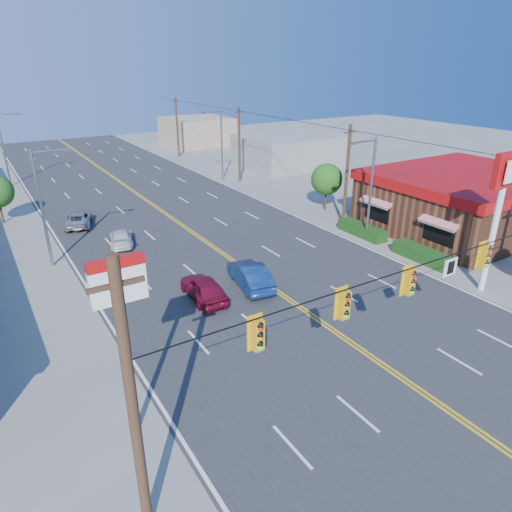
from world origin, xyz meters
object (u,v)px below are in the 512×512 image
kfc (463,200)px  car_magenta (204,289)px  car_silver (78,219)px  kfc_pylon (501,195)px  car_blue (250,276)px  pizza_hut_sign (122,312)px  car_white (121,238)px  signal_span (427,288)px

kfc → car_magenta: size_ratio=3.84×
car_silver → kfc_pylon: bearing=142.1°
kfc → car_blue: bearing=-179.7°
kfc_pylon → car_silver: bearing=126.0°
car_magenta → car_blue: 3.18m
car_magenta → car_blue: car_blue is taller
kfc_pylon → car_blue: kfc_pylon is taller
pizza_hut_sign → car_white: pizza_hut_sign is taller
car_silver → car_white: bearing=121.9°
pizza_hut_sign → car_blue: pizza_hut_sign is taller
signal_span → car_white: signal_span is taller
kfc_pylon → car_blue: (-12.05, 7.89, -5.27)m
car_white → car_silver: 6.55m
kfc → kfc_pylon: size_ratio=1.92×
kfc_pylon → pizza_hut_sign: kfc_pylon is taller
signal_span → kfc_pylon: signal_span is taller
kfc → pizza_hut_sign: bearing=-165.5°
pizza_hut_sign → car_white: 20.43m
car_magenta → car_blue: size_ratio=0.91×
car_silver → car_magenta: bearing=116.7°
signal_span → kfc_pylon: bearing=19.8°
kfc → car_silver: bearing=147.5°
kfc_pylon → car_white: (-16.76, 19.20, -5.46)m
car_white → kfc_pylon: bearing=146.3°
signal_span → kfc: signal_span is taller
kfc → car_white: bearing=156.4°
kfc → car_silver: kfc is taller
pizza_hut_sign → car_blue: size_ratio=1.47×
kfc → car_white: size_ratio=4.08×
kfc → pizza_hut_sign: 32.04m
pizza_hut_sign → car_silver: (3.45, 25.50, -4.56)m
kfc → car_white: 28.05m
kfc_pylon → car_white: 26.06m
kfc → car_blue: 21.02m
car_white → car_silver: car_silver is taller
kfc_pylon → car_magenta: (-15.23, 7.97, -5.32)m
car_blue → kfc_pylon: bearing=157.2°
kfc_pylon → car_silver: kfc_pylon is taller
signal_span → kfc: 23.47m
pizza_hut_sign → car_blue: 13.44m
car_magenta → car_silver: car_magenta is taller
car_blue → car_silver: (-6.50, 17.61, -0.15)m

